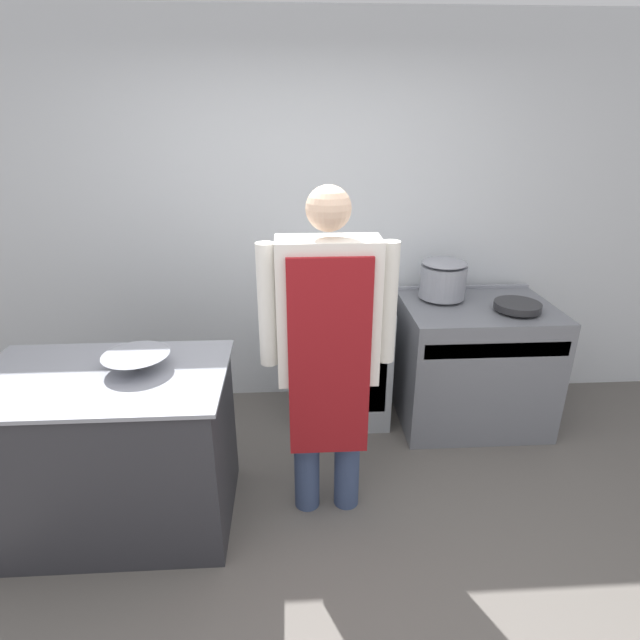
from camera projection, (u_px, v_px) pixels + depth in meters
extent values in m
plane|color=#5B5651|center=(321.00, 614.00, 2.23)|extent=(14.00, 14.00, 0.00)
cube|color=silver|center=(305.00, 224.00, 3.55)|extent=(8.00, 0.05, 2.70)
cube|color=#2D2D33|center=(114.00, 452.00, 2.60)|extent=(1.18, 0.74, 0.87)
cube|color=gray|center=(99.00, 377.00, 2.43)|extent=(1.23, 0.77, 0.02)
cube|color=slate|center=(472.00, 363.00, 3.54)|extent=(1.00, 0.76, 0.88)
cube|color=gray|center=(497.00, 350.00, 3.09)|extent=(0.92, 0.03, 0.10)
cube|color=gray|center=(462.00, 287.00, 3.70)|extent=(1.00, 0.03, 0.02)
cube|color=#A8ADB2|center=(344.00, 359.00, 3.59)|extent=(0.60, 0.59, 0.88)
cube|color=silver|center=(349.00, 372.00, 3.31)|extent=(0.51, 0.02, 0.62)
cylinder|color=#38476B|center=(307.00, 444.00, 2.71)|extent=(0.14, 0.14, 0.82)
cylinder|color=#38476B|center=(347.00, 442.00, 2.72)|extent=(0.14, 0.14, 0.82)
cube|color=silver|center=(328.00, 311.00, 2.42)|extent=(0.50, 0.22, 0.72)
cube|color=maroon|center=(329.00, 362.00, 2.39)|extent=(0.40, 0.02, 1.03)
cylinder|color=silver|center=(267.00, 306.00, 2.40)|extent=(0.09, 0.09, 0.61)
cylinder|color=silver|center=(388.00, 303.00, 2.43)|extent=(0.09, 0.09, 0.61)
sphere|color=beige|center=(329.00, 208.00, 2.24)|extent=(0.21, 0.21, 0.21)
cone|color=gray|center=(137.00, 362.00, 2.47)|extent=(0.33, 0.33, 0.08)
cylinder|color=gray|center=(443.00, 281.00, 3.43)|extent=(0.31, 0.31, 0.22)
ellipsoid|color=gray|center=(445.00, 263.00, 3.38)|extent=(0.31, 0.31, 0.06)
cylinder|color=#262628|center=(517.00, 306.00, 3.24)|extent=(0.30, 0.30, 0.04)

